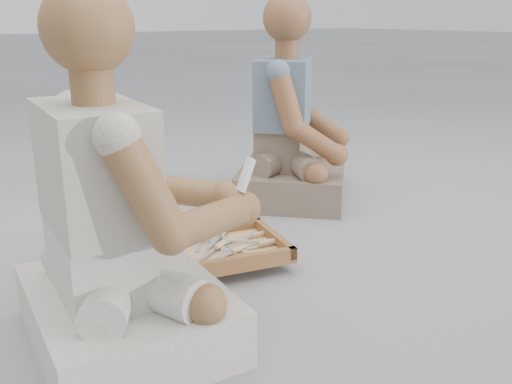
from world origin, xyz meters
TOP-DOWN VIEW (x-y plane):
  - ground at (0.00, 0.00)m, footprint 60.00×60.00m
  - carved_panel at (-0.34, 0.59)m, footprint 0.70×0.52m
  - tool_tray at (-0.20, 0.29)m, footprint 0.52×0.46m
  - chisel_0 at (-0.20, 0.28)m, footprint 0.07×0.22m
  - chisel_1 at (-0.15, 0.20)m, footprint 0.09×0.21m
  - chisel_2 at (-0.07, 0.22)m, footprint 0.22×0.05m
  - chisel_3 at (-0.13, 0.33)m, footprint 0.19×0.14m
  - chisel_4 at (-0.17, 0.46)m, footprint 0.10×0.21m
  - chisel_5 at (-0.19, 0.23)m, footprint 0.22×0.05m
  - chisel_6 at (-0.19, 0.45)m, footprint 0.15×0.18m
  - chisel_7 at (-0.22, 0.30)m, footprint 0.20×0.12m
  - chisel_8 at (-0.12, 0.45)m, footprint 0.10×0.21m
  - chisel_9 at (-0.02, 0.25)m, footprint 0.21×0.10m
  - chisel_10 at (-0.03, 0.32)m, footprint 0.22×0.03m
  - chisel_11 at (-0.14, 0.39)m, footprint 0.19×0.15m
  - wood_chip_0 at (-0.50, 0.50)m, footprint 0.02×0.02m
  - wood_chip_1 at (-0.33, 0.44)m, footprint 0.02×0.02m
  - wood_chip_2 at (-0.21, 0.56)m, footprint 0.02×0.02m
  - wood_chip_3 at (-0.06, 0.55)m, footprint 0.02×0.02m
  - wood_chip_4 at (-0.04, 0.58)m, footprint 0.02×0.02m
  - wood_chip_5 at (-0.36, 0.53)m, footprint 0.02×0.02m
  - wood_chip_6 at (-0.49, 0.04)m, footprint 0.02×0.02m
  - wood_chip_7 at (-0.14, 0.47)m, footprint 0.02×0.02m
  - craftsman at (-0.71, 0.02)m, footprint 0.70×0.69m
  - companion at (0.56, 0.81)m, footprint 0.83×0.83m
  - mobile_phone at (-0.35, -0.08)m, footprint 0.06×0.05m

SIDE VIEW (x-z plane):
  - ground at x=0.00m, z-range 0.00..0.00m
  - wood_chip_0 at x=-0.50m, z-range 0.00..0.00m
  - wood_chip_1 at x=-0.33m, z-range 0.00..0.00m
  - wood_chip_2 at x=-0.21m, z-range 0.00..0.00m
  - wood_chip_3 at x=-0.06m, z-range 0.00..0.00m
  - wood_chip_4 at x=-0.04m, z-range 0.00..0.00m
  - wood_chip_5 at x=-0.36m, z-range 0.00..0.00m
  - wood_chip_6 at x=-0.49m, z-range 0.00..0.00m
  - wood_chip_7 at x=-0.14m, z-range 0.00..0.00m
  - carved_panel at x=-0.34m, z-range 0.00..0.04m
  - tool_tray at x=-0.20m, z-range 0.03..0.09m
  - chisel_9 at x=-0.02m, z-range 0.06..0.08m
  - chisel_0 at x=-0.20m, z-range 0.06..0.08m
  - chisel_3 at x=-0.13m, z-range 0.06..0.08m
  - chisel_1 at x=-0.15m, z-range 0.06..0.08m
  - chisel_6 at x=-0.19m, z-range 0.06..0.08m
  - chisel_4 at x=-0.17m, z-range 0.06..0.08m
  - chisel_10 at x=-0.03m, z-range 0.06..0.08m
  - chisel_5 at x=-0.19m, z-range 0.07..0.09m
  - chisel_7 at x=-0.22m, z-range 0.07..0.09m
  - chisel_11 at x=-0.14m, z-range 0.07..0.09m
  - chisel_2 at x=-0.07m, z-range 0.07..0.09m
  - chisel_8 at x=-0.12m, z-range 0.07..0.09m
  - companion at x=0.56m, z-range -0.17..0.85m
  - craftsman at x=-0.71m, z-range -0.16..0.84m
  - mobile_phone at x=-0.35m, z-range 0.42..0.52m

